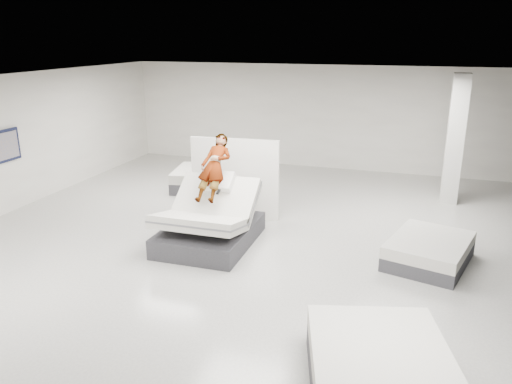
% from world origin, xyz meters
% --- Properties ---
extents(room, '(14.00, 14.04, 3.20)m').
position_xyz_m(room, '(0.00, 0.00, 1.60)').
color(room, beige).
rests_on(room, ground).
extents(hero_bed, '(1.71, 2.24, 1.37)m').
position_xyz_m(hero_bed, '(-0.69, 0.20, 0.43)').
color(hero_bed, '#39383E').
rests_on(hero_bed, floor).
extents(person, '(0.58, 1.38, 1.34)m').
position_xyz_m(person, '(-0.69, 0.52, 1.30)').
color(person, slate).
rests_on(person, hero_bed).
extents(remote, '(0.05, 0.14, 0.08)m').
position_xyz_m(remote, '(-0.47, 0.17, 1.13)').
color(remote, black).
rests_on(remote, person).
extents(divider_panel, '(2.04, 0.26, 1.85)m').
position_xyz_m(divider_panel, '(-0.75, 1.83, 0.93)').
color(divider_panel, white).
rests_on(divider_panel, floor).
extents(flat_bed_right_far, '(1.69, 2.00, 0.47)m').
position_xyz_m(flat_bed_right_far, '(3.52, 0.64, 0.24)').
color(flat_bed_right_far, '#39383E').
rests_on(flat_bed_right_far, floor).
extents(flat_bed_right_near, '(2.09, 2.46, 0.58)m').
position_xyz_m(flat_bed_right_near, '(2.97, -3.34, 0.29)').
color(flat_bed_right_near, '#39383E').
rests_on(flat_bed_right_near, floor).
extents(flat_bed_left_far, '(2.27, 1.86, 0.56)m').
position_xyz_m(flat_bed_left_far, '(-2.11, 3.70, 0.28)').
color(flat_bed_left_far, '#39383E').
rests_on(flat_bed_left_far, floor).
extents(column, '(0.40, 0.40, 3.20)m').
position_xyz_m(column, '(4.00, 4.50, 1.60)').
color(column, beige).
rests_on(column, floor).
extents(wall_poster, '(0.06, 0.95, 0.75)m').
position_xyz_m(wall_poster, '(-5.93, 0.50, 1.60)').
color(wall_poster, black).
rests_on(wall_poster, wall_left).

